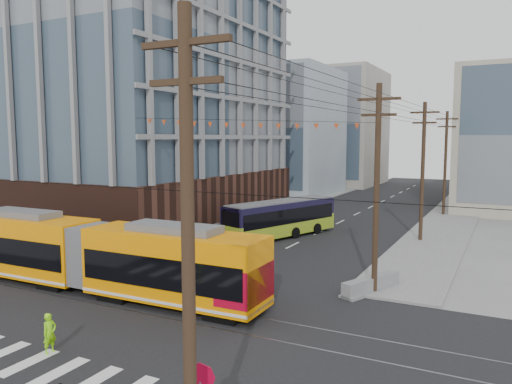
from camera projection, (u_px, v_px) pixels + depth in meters
ground at (104, 338)px, 20.59m from camera, size 160.00×160.00×0.00m
office_building at (101, 76)px, 49.36m from camera, size 30.00×25.00×28.60m
bg_bldg_nw_near at (271, 133)px, 73.34m from camera, size 18.00×16.00×18.00m
bg_bldg_nw_far at (334, 128)px, 89.57m from camera, size 16.00×18.00×20.00m
utility_pole_near at (188, 264)px, 10.84m from camera, size 0.30×0.30×11.00m
utility_pole_far at (459, 159)px, 65.71m from camera, size 0.30×0.30×11.00m
streetcar at (92, 255)px, 26.79m from camera, size 20.22×3.10×3.89m
city_bus at (281, 218)px, 41.36m from camera, size 5.95×11.30×3.15m
parked_car_silver at (190, 242)px, 36.18m from camera, size 2.40×4.30×1.34m
parked_car_white at (222, 231)px, 40.40m from camera, size 3.57×5.23×1.41m
parked_car_grey at (248, 225)px, 43.05m from camera, size 3.07×5.33×1.40m
pedestrian at (50, 333)px, 19.05m from camera, size 0.41×0.60×1.58m
jersey_barrier at (371, 285)px, 26.66m from camera, size 2.52×4.16×0.83m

